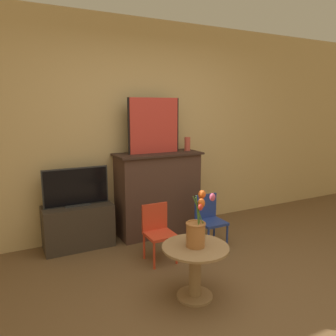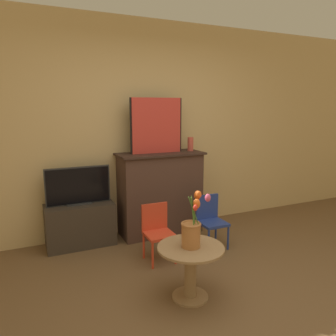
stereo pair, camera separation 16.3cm
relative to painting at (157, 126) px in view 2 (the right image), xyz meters
The scene contains 11 objects.
ground_plane 2.35m from the painting, 91.90° to the right, with size 14.00×14.00×0.00m, color brown.
wall_back 0.25m from the painting, 104.64° to the left, with size 8.00×0.06×2.70m.
fireplace_mantel 0.86m from the painting, ahead, with size 1.09×0.47×1.06m.
painting is the anchor object (origin of this frame).
mantel_candle 0.54m from the painting, ahead, with size 0.08×0.08×0.18m.
tv_stand 1.51m from the painting, behind, with size 0.79×0.36×0.51m.
tv_monitor 1.19m from the painting, behind, with size 0.74×0.12×0.44m.
chair_red 1.30m from the painting, 112.23° to the right, with size 0.29×0.29×0.60m.
chair_blue 1.30m from the painting, 57.20° to the right, with size 0.29×0.29×0.60m.
side_table 1.88m from the painting, 101.84° to the right, with size 0.57×0.57×0.47m.
vase_tulips 1.71m from the painting, 101.48° to the right, with size 0.23×0.17×0.47m.
Camera 2 is at (-1.49, -1.88, 1.63)m, focal length 35.00 mm.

